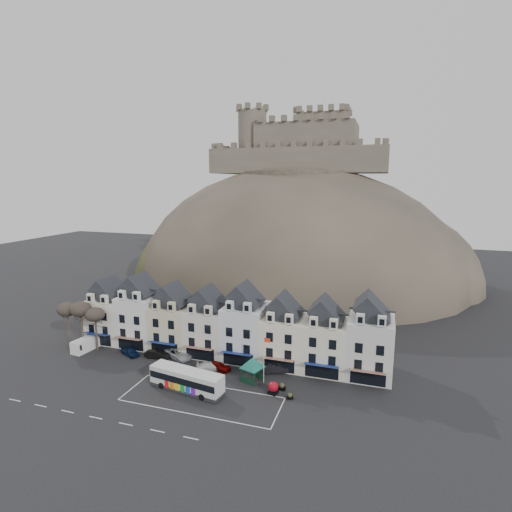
{
  "coord_description": "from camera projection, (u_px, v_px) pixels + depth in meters",
  "views": [
    {
      "loc": [
        24.76,
        -44.82,
        29.92
      ],
      "look_at": [
        2.6,
        24.0,
        16.21
      ],
      "focal_mm": 28.0,
      "sensor_mm": 36.0,
      "label": 1
    }
  ],
  "objects": [
    {
      "name": "car_silver",
      "position": [
        178.0,
        353.0,
        68.31
      ],
      "size": [
        6.13,
        4.66,
        1.57
      ],
      "primitive_type": "imported",
      "rotation": [
        0.0,
        0.0,
        1.15
      ],
      "color": "silver",
      "rests_on": "ground"
    },
    {
      "name": "tree_left_far",
      "position": [
        67.0,
        310.0,
        72.22
      ],
      "size": [
        3.61,
        3.61,
        8.24
      ],
      "color": "#31291F",
      "rests_on": "ground"
    },
    {
      "name": "flagpole",
      "position": [
        264.0,
        356.0,
        59.25
      ],
      "size": [
        1.07,
        0.18,
        7.38
      ],
      "rotation": [
        0.0,
        0.0,
        -0.11
      ],
      "color": "silver",
      "rests_on": "ground"
    },
    {
      "name": "red_buoy",
      "position": [
        273.0,
        388.0,
        56.7
      ],
      "size": [
        1.48,
        1.48,
        1.83
      ],
      "rotation": [
        0.0,
        0.0,
        -0.19
      ],
      "color": "black",
      "rests_on": "ground"
    },
    {
      "name": "car_charcoal",
      "position": [
        275.0,
        368.0,
        63.03
      ],
      "size": [
        4.69,
        3.1,
        1.46
      ],
      "primitive_type": "imported",
      "rotation": [
        0.0,
        0.0,
        1.96
      ],
      "color": "black",
      "rests_on": "ground"
    },
    {
      "name": "car_black",
      "position": [
        158.0,
        354.0,
        68.14
      ],
      "size": [
        4.46,
        1.7,
        1.45
      ],
      "primitive_type": "imported",
      "rotation": [
        0.0,
        0.0,
        1.61
      ],
      "color": "black",
      "rests_on": "ground"
    },
    {
      "name": "car_maroon",
      "position": [
        218.0,
        366.0,
        63.8
      ],
      "size": [
        4.27,
        2.15,
        1.4
      ],
      "primitive_type": "imported",
      "rotation": [
        0.0,
        0.0,
        1.45
      ],
      "color": "#600605",
      "rests_on": "ground"
    },
    {
      "name": "bus_shelter",
      "position": [
        252.0,
        363.0,
        60.02
      ],
      "size": [
        5.59,
        5.59,
        3.76
      ],
      "rotation": [
        0.0,
        0.0,
        -0.34
      ],
      "color": "#103220",
      "rests_on": "ground"
    },
    {
      "name": "car_white",
      "position": [
        210.0,
        366.0,
        63.83
      ],
      "size": [
        4.74,
        3.41,
        1.28
      ],
      "primitive_type": "imported",
      "rotation": [
        0.0,
        0.0,
        1.99
      ],
      "color": "white",
      "rests_on": "ground"
    },
    {
      "name": "townhouse_terrace",
      "position": [
        228.0,
        325.0,
        68.85
      ],
      "size": [
        54.4,
        9.35,
        11.8
      ],
      "color": "white",
      "rests_on": "ground"
    },
    {
      "name": "planter_west",
      "position": [
        282.0,
        387.0,
        57.78
      ],
      "size": [
        1.12,
        0.76,
        1.08
      ],
      "rotation": [
        0.0,
        0.0,
        -0.09
      ],
      "color": "black",
      "rests_on": "ground"
    },
    {
      "name": "planter_east",
      "position": [
        290.0,
        396.0,
        55.39
      ],
      "size": [
        1.01,
        0.78,
        0.9
      ],
      "rotation": [
        0.0,
        0.0,
        0.42
      ],
      "color": "black",
      "rests_on": "ground"
    },
    {
      "name": "castle",
      "position": [
        303.0,
        145.0,
        118.32
      ],
      "size": [
        50.2,
        22.2,
        22.0
      ],
      "color": "brown",
      "rests_on": "ground"
    },
    {
      "name": "tree_left_mid",
      "position": [
        81.0,
        309.0,
        71.25
      ],
      "size": [
        3.78,
        3.78,
        8.64
      ],
      "color": "#31291F",
      "rests_on": "ground"
    },
    {
      "name": "white_van",
      "position": [
        85.0,
        344.0,
        71.23
      ],
      "size": [
        2.62,
        5.02,
        2.2
      ],
      "rotation": [
        0.0,
        0.0,
        -0.11
      ],
      "color": "white",
      "rests_on": "ground"
    },
    {
      "name": "tree_left_near",
      "position": [
        95.0,
        315.0,
        70.47
      ],
      "size": [
        3.43,
        3.43,
        7.84
      ],
      "color": "#31291F",
      "rests_on": "ground"
    },
    {
      "name": "coach_bay_markings",
      "position": [
        202.0,
        399.0,
        55.52
      ],
      "size": [
        22.0,
        7.5,
        0.01
      ],
      "primitive_type": "cube",
      "color": "silver",
      "rests_on": "ground"
    },
    {
      "name": "bus",
      "position": [
        187.0,
        379.0,
        57.41
      ],
      "size": [
        11.67,
        4.38,
        3.22
      ],
      "rotation": [
        0.0,
        0.0,
        -0.16
      ],
      "color": "#262628",
      "rests_on": "ground"
    },
    {
      "name": "ground",
      "position": [
        185.0,
        401.0,
        54.95
      ],
      "size": [
        300.0,
        300.0,
        0.0
      ],
      "primitive_type": "plane",
      "color": "black",
      "rests_on": "ground"
    },
    {
      "name": "castle_hill",
      "position": [
        298.0,
        282.0,
        119.04
      ],
      "size": [
        100.0,
        76.0,
        68.0
      ],
      "color": "#353229",
      "rests_on": "ground"
    },
    {
      "name": "car_navy",
      "position": [
        130.0,
        351.0,
        69.29
      ],
      "size": [
        4.4,
        3.19,
        1.39
      ],
      "primitive_type": "imported",
      "rotation": [
        0.0,
        0.0,
        1.14
      ],
      "color": "#0C1B3D",
      "rests_on": "ground"
    }
  ]
}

